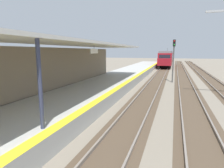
# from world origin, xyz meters

# --- Properties ---
(station_platform) EXTENTS (5.00, 80.00, 0.91)m
(station_platform) POSITION_xyz_m (-2.50, 16.00, 0.45)
(station_platform) COLOR #A8A8A3
(station_platform) RESTS_ON ground
(station_building_with_canopy) EXTENTS (4.85, 24.00, 4.43)m
(station_building_with_canopy) POSITION_xyz_m (-4.30, 11.58, 2.66)
(station_building_with_canopy) COLOR #4C4C4C
(station_building_with_canopy) RESTS_ON ground
(track_pair_nearest_platform) EXTENTS (2.34, 120.00, 0.16)m
(track_pair_nearest_platform) POSITION_xyz_m (1.90, 20.00, 0.05)
(track_pair_nearest_platform) COLOR #4C3D2D
(track_pair_nearest_platform) RESTS_ON ground
(track_pair_middle) EXTENTS (2.34, 120.00, 0.16)m
(track_pair_middle) POSITION_xyz_m (5.30, 20.00, 0.05)
(track_pair_middle) COLOR #4C3D2D
(track_pair_middle) RESTS_ON ground
(track_pair_far_side) EXTENTS (2.34, 120.00, 0.16)m
(track_pair_far_side) POSITION_xyz_m (8.70, 20.00, 0.05)
(track_pair_far_side) COLOR #4C3D2D
(track_pair_far_side) RESTS_ON ground
(approaching_train) EXTENTS (2.93, 19.60, 4.76)m
(approaching_train) POSITION_xyz_m (1.90, 50.32, 2.18)
(approaching_train) COLOR maroon
(approaching_train) RESTS_ON ground
(rail_signal_post) EXTENTS (0.32, 0.34, 5.20)m
(rail_signal_post) POSITION_xyz_m (3.84, 23.79, 3.19)
(rail_signal_post) COLOR #4C4C4C
(rail_signal_post) RESTS_ON ground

